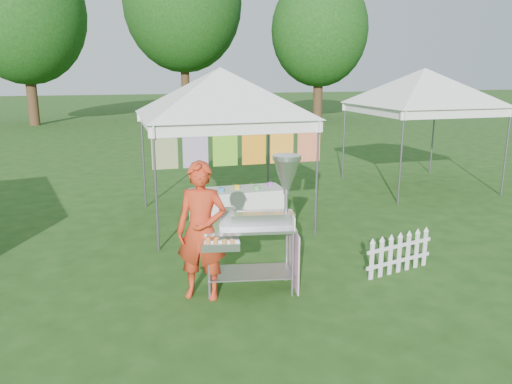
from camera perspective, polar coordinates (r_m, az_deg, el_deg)
name	(u,v)px	position (r m, az deg, el deg)	size (l,w,h in m)	color
ground	(279,291)	(6.98, 2.62, -11.22)	(120.00, 120.00, 0.00)	#1B4112
canopy_main	(220,68)	(9.69, -4.11, 13.97)	(4.24, 4.24, 3.45)	#59595E
canopy_right	(425,68)	(13.34, 18.76, 13.24)	(4.24, 4.24, 3.45)	#59595E
tree_left	(24,14)	(30.37, -25.03, 17.97)	(6.40, 6.40, 9.53)	#372214
tree_mid	(183,3)	(34.61, -8.37, 20.55)	(7.60, 7.60, 11.52)	#372214
tree_right	(320,31)	(30.55, 7.29, 17.82)	(5.60, 5.60, 8.42)	#372214
donut_cart	(264,213)	(6.65, 0.93, -2.41)	(1.46, 0.90, 1.86)	gray
vendor	(201,231)	(6.51, -6.25, -4.47)	(0.67, 0.44, 1.83)	#BA3216
picket_fence	(399,254)	(7.76, 16.05, -6.83)	(1.23, 0.31, 0.56)	silver
display_table	(237,206)	(9.82, -2.16, -1.62)	(1.80, 0.70, 0.69)	white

